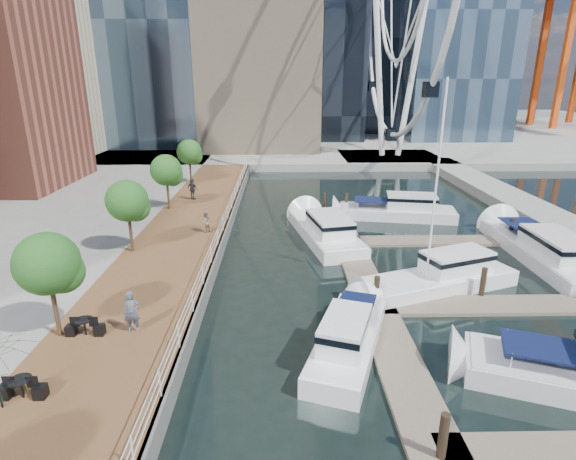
# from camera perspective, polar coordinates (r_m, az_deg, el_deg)

# --- Properties ---
(ground) EXTENTS (520.00, 520.00, 0.00)m
(ground) POSITION_cam_1_polar(r_m,az_deg,el_deg) (17.31, 6.19, -22.56)
(ground) COLOR black
(ground) RESTS_ON ground
(boardwalk) EXTENTS (6.00, 60.00, 1.00)m
(boardwalk) POSITION_cam_1_polar(r_m,az_deg,el_deg) (30.78, -14.20, -2.75)
(boardwalk) COLOR brown
(boardwalk) RESTS_ON ground
(seawall) EXTENTS (0.25, 60.00, 1.00)m
(seawall) POSITION_cam_1_polar(r_m,az_deg,el_deg) (30.24, -8.65, -2.76)
(seawall) COLOR #595954
(seawall) RESTS_ON ground
(land_far) EXTENTS (200.00, 114.00, 1.00)m
(land_far) POSITION_cam_1_polar(r_m,az_deg,el_deg) (115.47, -0.05, 13.05)
(land_far) COLOR gray
(land_far) RESTS_ON ground
(breakwater) EXTENTS (4.00, 60.00, 1.00)m
(breakwater) POSITION_cam_1_polar(r_m,az_deg,el_deg) (41.04, 31.37, 0.37)
(breakwater) COLOR gray
(breakwater) RESTS_ON ground
(pier) EXTENTS (14.00, 12.00, 1.00)m
(pier) POSITION_cam_1_polar(r_m,az_deg,el_deg) (67.74, 12.77, 8.79)
(pier) COLOR gray
(pier) RESTS_ON ground
(railing) EXTENTS (0.10, 60.00, 1.05)m
(railing) POSITION_cam_1_polar(r_m,az_deg,el_deg) (29.90, -8.93, -0.93)
(railing) COLOR white
(railing) RESTS_ON boardwalk
(floating_docks) EXTENTS (16.00, 34.00, 2.60)m
(floating_docks) POSITION_cam_1_polar(r_m,az_deg,el_deg) (27.22, 20.57, -6.27)
(floating_docks) COLOR #6D6051
(floating_docks) RESTS_ON ground
(street_trees) EXTENTS (2.60, 42.60, 4.60)m
(street_trees) POSITION_cam_1_polar(r_m,az_deg,el_deg) (29.40, -19.76, 3.49)
(street_trees) COLOR #3F2B1C
(street_trees) RESTS_ON ground
(pedestrian_near) EXTENTS (0.75, 0.54, 1.90)m
(pedestrian_near) POSITION_cam_1_polar(r_m,az_deg,el_deg) (20.55, -19.24, -9.83)
(pedestrian_near) COLOR #47505F
(pedestrian_near) RESTS_ON boardwalk
(pedestrian_mid) EXTENTS (0.92, 0.94, 1.53)m
(pedestrian_mid) POSITION_cam_1_polar(r_m,az_deg,el_deg) (32.48, -10.44, 1.00)
(pedestrian_mid) COLOR #83745A
(pedestrian_mid) RESTS_ON boardwalk
(pedestrian_far) EXTENTS (1.21, 0.99, 1.93)m
(pedestrian_far) POSITION_cam_1_polar(r_m,az_deg,el_deg) (41.89, -12.02, 5.11)
(pedestrian_far) COLOR #363C44
(pedestrian_far) RESTS_ON boardwalk
(moored_yachts) EXTENTS (18.82, 35.82, 11.50)m
(moored_yachts) POSITION_cam_1_polar(r_m,az_deg,el_deg) (28.95, 18.44, -5.60)
(moored_yachts) COLOR white
(moored_yachts) RESTS_ON ground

